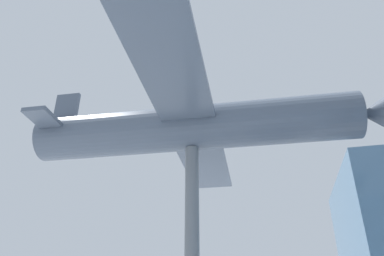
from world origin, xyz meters
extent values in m
cylinder|color=slate|center=(0.00, 0.00, 3.84)|extent=(0.54, 0.54, 7.68)
cylinder|color=#4C5666|center=(0.00, 0.00, 8.62)|extent=(2.48, 13.35, 1.88)
cube|color=#4C5666|center=(0.00, 0.00, 8.62)|extent=(14.86, 2.85, 0.18)
cube|color=#4C5666|center=(0.26, -5.84, 8.76)|extent=(4.77, 1.21, 0.18)
cube|color=#4C5666|center=(0.26, -5.84, 9.86)|extent=(0.23, 1.11, 2.09)
cone|color=#4C5666|center=(-0.33, 7.24, 8.62)|extent=(1.65, 1.29, 1.60)
camera|label=1|loc=(13.42, 2.93, 1.33)|focal=35.00mm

